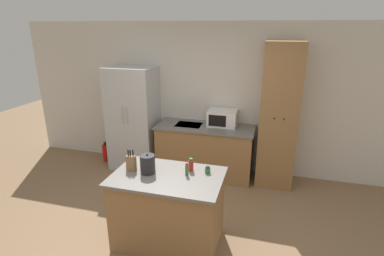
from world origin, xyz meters
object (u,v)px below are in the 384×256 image
object	(u,v)px
spice_bottle_short_red	(191,165)
refrigerator	(134,118)
kettle	(148,164)
fire_extinguisher	(106,153)
spice_bottle_amber_oil	(208,170)
microwave	(223,118)
spice_bottle_tall_dark	(187,169)
pantry_cabinet	(279,116)
knife_block	(131,163)

from	to	relation	value
spice_bottle_short_red	refrigerator	bearing A→B (deg)	132.93
refrigerator	kettle	world-z (taller)	refrigerator
fire_extinguisher	kettle	bearing A→B (deg)	-47.11
spice_bottle_amber_oil	microwave	bearing A→B (deg)	94.41
spice_bottle_short_red	spice_bottle_amber_oil	world-z (taller)	spice_bottle_short_red
microwave	spice_bottle_tall_dark	bearing A→B (deg)	-92.49
kettle	pantry_cabinet	bearing A→B (deg)	52.43
knife_block	spice_bottle_short_red	bearing A→B (deg)	14.73
microwave	kettle	size ratio (longest dim) A/B	1.98
spice_bottle_tall_dark	spice_bottle_short_red	bearing A→B (deg)	82.43
fire_extinguisher	pantry_cabinet	bearing A→B (deg)	0.48
refrigerator	microwave	world-z (taller)	refrigerator
refrigerator	spice_bottle_tall_dark	distance (m)	2.35
knife_block	fire_extinguisher	world-z (taller)	knife_block
refrigerator	knife_block	bearing A→B (deg)	-64.80
microwave	kettle	world-z (taller)	microwave
spice_bottle_amber_oil	spice_bottle_tall_dark	bearing A→B (deg)	-152.96
refrigerator	spice_bottle_tall_dark	world-z (taller)	refrigerator
pantry_cabinet	spice_bottle_amber_oil	size ratio (longest dim) A/B	28.42
knife_block	spice_bottle_amber_oil	xyz separation A→B (m)	(0.88, 0.17, -0.06)
pantry_cabinet	knife_block	size ratio (longest dim) A/B	8.84
refrigerator	pantry_cabinet	size ratio (longest dim) A/B	0.80
refrigerator	fire_extinguisher	distance (m)	0.99
pantry_cabinet	microwave	world-z (taller)	pantry_cabinet
microwave	spice_bottle_tall_dark	xyz separation A→B (m)	(-0.08, -1.89, -0.06)
spice_bottle_amber_oil	kettle	size ratio (longest dim) A/B	0.34
pantry_cabinet	refrigerator	bearing A→B (deg)	-179.28
microwave	spice_bottle_tall_dark	world-z (taller)	microwave
knife_block	kettle	distance (m)	0.21
knife_block	spice_bottle_tall_dark	size ratio (longest dim) A/B	1.74
spice_bottle_tall_dark	kettle	distance (m)	0.46
microwave	pantry_cabinet	bearing A→B (deg)	-4.73
spice_bottle_short_red	fire_extinguisher	world-z (taller)	spice_bottle_short_red
spice_bottle_amber_oil	refrigerator	bearing A→B (deg)	136.34
kettle	microwave	bearing A→B (deg)	74.75
knife_block	fire_extinguisher	size ratio (longest dim) A/B	0.67
spice_bottle_tall_dark	spice_bottle_short_red	world-z (taller)	spice_bottle_short_red
pantry_cabinet	knife_block	distance (m)	2.51
pantry_cabinet	spice_bottle_short_red	size ratio (longest dim) A/B	14.81
microwave	spice_bottle_tall_dark	size ratio (longest dim) A/B	3.21
refrigerator	microwave	size ratio (longest dim) A/B	3.85
knife_block	kettle	xyz separation A→B (m)	(0.21, -0.01, 0.01)
spice_bottle_tall_dark	refrigerator	bearing A→B (deg)	130.66
pantry_cabinet	spice_bottle_amber_oil	world-z (taller)	pantry_cabinet
refrigerator	pantry_cabinet	distance (m)	2.54
kettle	fire_extinguisher	bearing A→B (deg)	132.89
refrigerator	spice_bottle_amber_oil	xyz separation A→B (m)	(1.75, -1.67, 0.01)
refrigerator	microwave	distance (m)	1.62
refrigerator	pantry_cabinet	world-z (taller)	pantry_cabinet
pantry_cabinet	kettle	xyz separation A→B (m)	(-1.45, -1.88, -0.15)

